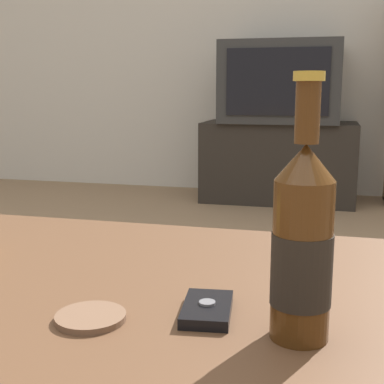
{
  "coord_description": "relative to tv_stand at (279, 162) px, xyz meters",
  "views": [
    {
      "loc": [
        0.31,
        -0.63,
        0.7
      ],
      "look_at": [
        0.09,
        0.24,
        0.52
      ],
      "focal_mm": 50.0,
      "sensor_mm": 36.0,
      "label": 1
    }
  ],
  "objects": [
    {
      "name": "television",
      "position": [
        0.0,
        -0.0,
        0.49
      ],
      "size": [
        0.7,
        0.53,
        0.48
      ],
      "color": "#2D2D2D",
      "rests_on": "tv_stand"
    },
    {
      "name": "cell_phone",
      "position": [
        0.15,
        -2.74,
        0.18
      ],
      "size": [
        0.07,
        0.1,
        0.02
      ],
      "rotation": [
        0.0,
        0.0,
        0.12
      ],
      "color": "black",
      "rests_on": "coffee_table"
    },
    {
      "name": "tv_stand",
      "position": [
        0.0,
        0.0,
        0.0
      ],
      "size": [
        0.93,
        0.46,
        0.49
      ],
      "color": "#28231E",
      "rests_on": "ground_plane"
    },
    {
      "name": "beer_bottle",
      "position": [
        0.26,
        -2.78,
        0.28
      ],
      "size": [
        0.07,
        0.07,
        0.29
      ],
      "color": "#47280F",
      "rests_on": "coffee_table"
    },
    {
      "name": "coaster",
      "position": [
        0.02,
        -2.8,
        0.18
      ],
      "size": [
        0.09,
        0.09,
        0.01
      ],
      "color": "brown",
      "rests_on": "coffee_table"
    },
    {
      "name": "coffee_table",
      "position": [
        -0.02,
        -2.72,
        0.12
      ],
      "size": [
        1.06,
        0.77,
        0.42
      ],
      "color": "brown",
      "rests_on": "ground_plane"
    }
  ]
}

